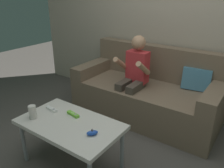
{
  "coord_description": "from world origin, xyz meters",
  "views": [
    {
      "loc": [
        0.9,
        -1.23,
        1.51
      ],
      "look_at": [
        -0.36,
        0.56,
        0.6
      ],
      "focal_mm": 36.66,
      "sensor_mm": 36.0,
      "label": 1
    }
  ],
  "objects_px": {
    "coffee_table": "(70,127)",
    "nunchuk_blue": "(92,133)",
    "soda_can": "(33,112)",
    "person_seated_on_couch": "(133,74)",
    "game_remote_white_far_corner": "(51,109)",
    "couch": "(148,93)",
    "game_remote_lime_near_edge": "(73,114)"
  },
  "relations": [
    {
      "from": "game_remote_white_far_corner",
      "to": "coffee_table",
      "type": "bearing_deg",
      "value": -10.9
    },
    {
      "from": "couch",
      "to": "person_seated_on_couch",
      "type": "relative_size",
      "value": 1.72
    },
    {
      "from": "couch",
      "to": "soda_can",
      "type": "bearing_deg",
      "value": -108.12
    },
    {
      "from": "couch",
      "to": "nunchuk_blue",
      "type": "distance_m",
      "value": 1.28
    },
    {
      "from": "coffee_table",
      "to": "game_remote_white_far_corner",
      "type": "height_order",
      "value": "game_remote_white_far_corner"
    },
    {
      "from": "nunchuk_blue",
      "to": "soda_can",
      "type": "distance_m",
      "value": 0.6
    },
    {
      "from": "game_remote_white_far_corner",
      "to": "nunchuk_blue",
      "type": "bearing_deg",
      "value": -8.52
    },
    {
      "from": "game_remote_white_far_corner",
      "to": "soda_can",
      "type": "height_order",
      "value": "soda_can"
    },
    {
      "from": "coffee_table",
      "to": "couch",
      "type": "bearing_deg",
      "value": 84.03
    },
    {
      "from": "coffee_table",
      "to": "soda_can",
      "type": "relative_size",
      "value": 7.39
    },
    {
      "from": "game_remote_white_far_corner",
      "to": "soda_can",
      "type": "relative_size",
      "value": 1.17
    },
    {
      "from": "game_remote_lime_near_edge",
      "to": "coffee_table",
      "type": "bearing_deg",
      "value": -59.9
    },
    {
      "from": "person_seated_on_couch",
      "to": "game_remote_white_far_corner",
      "type": "distance_m",
      "value": 1.04
    },
    {
      "from": "coffee_table",
      "to": "nunchuk_blue",
      "type": "height_order",
      "value": "nunchuk_blue"
    },
    {
      "from": "person_seated_on_couch",
      "to": "game_remote_lime_near_edge",
      "type": "bearing_deg",
      "value": -94.89
    },
    {
      "from": "coffee_table",
      "to": "game_remote_white_far_corner",
      "type": "relative_size",
      "value": 6.3
    },
    {
      "from": "game_remote_lime_near_edge",
      "to": "soda_can",
      "type": "distance_m",
      "value": 0.35
    },
    {
      "from": "person_seated_on_couch",
      "to": "soda_can",
      "type": "relative_size",
      "value": 8.42
    },
    {
      "from": "couch",
      "to": "game_remote_white_far_corner",
      "type": "bearing_deg",
      "value": -109.87
    },
    {
      "from": "couch",
      "to": "person_seated_on_couch",
      "type": "distance_m",
      "value": 0.36
    },
    {
      "from": "couch",
      "to": "game_remote_lime_near_edge",
      "type": "distance_m",
      "value": 1.15
    },
    {
      "from": "coffee_table",
      "to": "game_remote_lime_near_edge",
      "type": "relative_size",
      "value": 6.27
    },
    {
      "from": "couch",
      "to": "nunchuk_blue",
      "type": "xyz_separation_m",
      "value": [
        0.15,
        -1.26,
        0.17
      ]
    },
    {
      "from": "person_seated_on_couch",
      "to": "soda_can",
      "type": "bearing_deg",
      "value": -105.98
    },
    {
      "from": "game_remote_lime_near_edge",
      "to": "nunchuk_blue",
      "type": "distance_m",
      "value": 0.36
    },
    {
      "from": "couch",
      "to": "game_remote_lime_near_edge",
      "type": "relative_size",
      "value": 12.32
    },
    {
      "from": "nunchuk_blue",
      "to": "game_remote_lime_near_edge",
      "type": "bearing_deg",
      "value": 158.3
    },
    {
      "from": "game_remote_lime_near_edge",
      "to": "game_remote_white_far_corner",
      "type": "xyz_separation_m",
      "value": [
        -0.23,
        -0.05,
        0.0
      ]
    },
    {
      "from": "nunchuk_blue",
      "to": "person_seated_on_couch",
      "type": "bearing_deg",
      "value": 103.45
    },
    {
      "from": "person_seated_on_couch",
      "to": "soda_can",
      "type": "xyz_separation_m",
      "value": [
        -0.34,
        -1.18,
        -0.07
      ]
    },
    {
      "from": "coffee_table",
      "to": "soda_can",
      "type": "xyz_separation_m",
      "value": [
        -0.32,
        -0.13,
        0.1
      ]
    },
    {
      "from": "game_remote_lime_near_edge",
      "to": "nunchuk_blue",
      "type": "relative_size",
      "value": 1.47
    }
  ]
}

